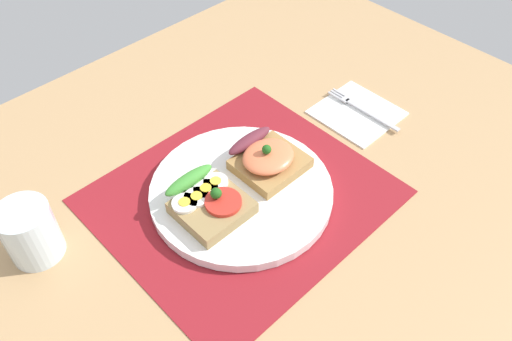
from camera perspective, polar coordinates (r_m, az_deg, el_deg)
The scene contains 8 objects.
ground_plane at distance 78.40cm, azimuth -1.58°, elevation -3.60°, with size 120.00×90.00×3.20cm, color tan.
placemat at distance 77.06cm, azimuth -1.61°, elevation -2.76°, with size 39.12×35.19×0.30cm, color maroon.
plate at distance 76.36cm, azimuth -1.62°, elevation -2.31°, with size 26.77×26.77×1.56cm, color white.
sandwich_egg_tomato at distance 72.41cm, azimuth -5.22°, elevation -3.41°, with size 9.31×10.38×4.13cm.
sandwich_salmon at distance 77.40cm, azimuth 1.27°, elevation 1.31°, with size 9.82×10.27×5.06cm.
napkin at distance 91.94cm, azimuth 11.11°, elevation 6.20°, with size 12.62×12.80×0.60cm, color white.
fork at distance 92.24cm, azimuth 11.41°, elevation 6.67°, with size 1.62×14.69×0.32cm.
drinking_glass at distance 73.84cm, azimuth -23.47°, elevation -6.21°, with size 7.01×7.01×8.36cm, color silver.
Camera 1 is at (-33.30, -37.72, 58.52)cm, focal length 36.59 mm.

